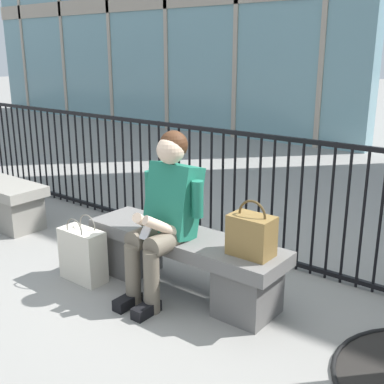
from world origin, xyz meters
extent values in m
plane|color=gray|center=(0.00, 0.00, 0.00)|extent=(60.00, 60.00, 0.00)
cube|color=slate|center=(0.00, 0.00, 0.40)|extent=(1.60, 0.44, 0.10)
cube|color=#605E5B|center=(-0.56, 0.00, 0.17)|extent=(0.36, 0.37, 0.35)
cube|color=#605E5B|center=(0.56, 0.00, 0.17)|extent=(0.36, 0.37, 0.35)
cylinder|color=#6B6051|center=(-0.15, -0.18, 0.47)|extent=(0.15, 0.40, 0.15)
cylinder|color=#6B6051|center=(-0.15, -0.38, 0.23)|extent=(0.11, 0.11, 0.45)
cube|color=black|center=(-0.15, -0.44, 0.04)|extent=(0.09, 0.22, 0.08)
cylinder|color=#6B6051|center=(0.03, -0.18, 0.47)|extent=(0.15, 0.40, 0.15)
cylinder|color=#6B6051|center=(0.03, -0.38, 0.23)|extent=(0.11, 0.11, 0.45)
cube|color=black|center=(0.03, -0.44, 0.04)|extent=(0.09, 0.22, 0.08)
cube|color=#1E7259|center=(-0.06, -0.04, 0.71)|extent=(0.36, 0.30, 0.55)
cylinder|color=#1E7259|center=(-0.28, -0.04, 0.76)|extent=(0.08, 0.08, 0.26)
cylinder|color=beige|center=(-0.14, -0.26, 0.59)|extent=(0.16, 0.28, 0.20)
cylinder|color=#1E7259|center=(0.16, -0.04, 0.76)|extent=(0.08, 0.08, 0.26)
cylinder|color=beige|center=(0.02, -0.26, 0.59)|extent=(0.16, 0.28, 0.20)
cube|color=silver|center=(-0.06, -0.32, 0.57)|extent=(0.07, 0.10, 0.13)
sphere|color=beige|center=(-0.06, -0.06, 1.08)|extent=(0.20, 0.20, 0.20)
sphere|color=#472816|center=(-0.06, -0.03, 1.11)|extent=(0.20, 0.20, 0.20)
cube|color=olive|center=(0.58, -0.01, 0.59)|extent=(0.29, 0.19, 0.27)
torus|color=brown|center=(0.58, -0.01, 0.73)|extent=(0.20, 0.02, 0.20)
cube|color=beige|center=(-0.73, -0.35, 0.21)|extent=(0.38, 0.18, 0.42)
torus|color=slate|center=(-0.73, -0.42, 0.44)|extent=(0.18, 0.01, 0.18)
torus|color=slate|center=(-0.73, -0.29, 0.44)|extent=(0.18, 0.01, 0.18)
cylinder|color=black|center=(-3.77, 0.86, 0.55)|extent=(0.02, 0.02, 1.10)
cylinder|color=black|center=(-3.64, 0.86, 0.55)|extent=(0.02, 0.02, 1.10)
cylinder|color=black|center=(-3.52, 0.86, 0.55)|extent=(0.02, 0.02, 1.10)
cylinder|color=black|center=(-3.39, 0.86, 0.55)|extent=(0.02, 0.02, 1.10)
cylinder|color=black|center=(-3.27, 0.86, 0.55)|extent=(0.02, 0.02, 1.10)
cylinder|color=black|center=(-3.14, 0.86, 0.55)|extent=(0.02, 0.02, 1.10)
cylinder|color=black|center=(-3.01, 0.86, 0.55)|extent=(0.02, 0.02, 1.10)
cylinder|color=black|center=(-2.89, 0.86, 0.55)|extent=(0.02, 0.02, 1.10)
cylinder|color=black|center=(-2.76, 0.86, 0.55)|extent=(0.02, 0.02, 1.10)
cylinder|color=black|center=(-2.64, 0.86, 0.55)|extent=(0.02, 0.02, 1.10)
cylinder|color=black|center=(-2.51, 0.86, 0.55)|extent=(0.02, 0.02, 1.10)
cylinder|color=black|center=(-2.39, 0.86, 0.55)|extent=(0.02, 0.02, 1.10)
cylinder|color=black|center=(-2.26, 0.86, 0.55)|extent=(0.02, 0.02, 1.10)
cylinder|color=black|center=(-2.14, 0.86, 0.55)|extent=(0.02, 0.02, 1.10)
cylinder|color=black|center=(-2.01, 0.86, 0.55)|extent=(0.02, 0.02, 1.10)
cylinder|color=black|center=(-1.88, 0.86, 0.55)|extent=(0.02, 0.02, 1.10)
cylinder|color=black|center=(-1.76, 0.86, 0.55)|extent=(0.02, 0.02, 1.10)
cylinder|color=black|center=(-1.63, 0.86, 0.55)|extent=(0.02, 0.02, 1.10)
cylinder|color=black|center=(-1.51, 0.86, 0.55)|extent=(0.02, 0.02, 1.10)
cylinder|color=black|center=(-1.38, 0.86, 0.55)|extent=(0.02, 0.02, 1.10)
cylinder|color=black|center=(-1.26, 0.86, 0.55)|extent=(0.02, 0.02, 1.10)
cylinder|color=black|center=(-1.13, 0.86, 0.55)|extent=(0.02, 0.02, 1.10)
cylinder|color=black|center=(-1.00, 0.86, 0.55)|extent=(0.02, 0.02, 1.10)
cylinder|color=black|center=(-0.88, 0.86, 0.55)|extent=(0.02, 0.02, 1.10)
cylinder|color=black|center=(-0.75, 0.86, 0.55)|extent=(0.02, 0.02, 1.10)
cylinder|color=black|center=(-0.63, 0.86, 0.55)|extent=(0.02, 0.02, 1.10)
cylinder|color=black|center=(-0.50, 0.86, 0.55)|extent=(0.02, 0.02, 1.10)
cylinder|color=black|center=(-0.38, 0.86, 0.55)|extent=(0.02, 0.02, 1.10)
cylinder|color=black|center=(-0.25, 0.86, 0.55)|extent=(0.02, 0.02, 1.10)
cylinder|color=black|center=(-0.13, 0.86, 0.55)|extent=(0.02, 0.02, 1.10)
cylinder|color=black|center=(0.00, 0.86, 0.55)|extent=(0.02, 0.02, 1.10)
cylinder|color=black|center=(0.13, 0.86, 0.55)|extent=(0.02, 0.02, 1.10)
cylinder|color=black|center=(0.25, 0.86, 0.55)|extent=(0.02, 0.02, 1.10)
cylinder|color=black|center=(0.38, 0.86, 0.55)|extent=(0.02, 0.02, 1.10)
cylinder|color=black|center=(0.50, 0.86, 0.55)|extent=(0.02, 0.02, 1.10)
cylinder|color=black|center=(0.63, 0.86, 0.55)|extent=(0.02, 0.02, 1.10)
cylinder|color=black|center=(0.75, 0.86, 0.55)|extent=(0.02, 0.02, 1.10)
cylinder|color=black|center=(0.88, 0.86, 0.55)|extent=(0.02, 0.02, 1.10)
cylinder|color=black|center=(1.00, 0.86, 0.55)|extent=(0.02, 0.02, 1.10)
cylinder|color=black|center=(1.13, 0.86, 0.55)|extent=(0.02, 0.02, 1.10)
cube|color=black|center=(0.00, 0.86, 0.05)|extent=(9.55, 0.04, 0.04)
cube|color=black|center=(0.00, 0.86, 1.08)|extent=(9.55, 0.04, 0.04)
cube|color=gray|center=(-2.11, -0.03, 0.17)|extent=(0.36, 0.37, 0.35)
cube|color=#AD9E8C|center=(-6.23, 5.87, 2.80)|extent=(11.06, 0.04, 0.36)
camera|label=1|loc=(2.09, -2.55, 1.74)|focal=45.12mm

